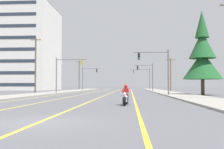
% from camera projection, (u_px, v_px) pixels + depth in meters
% --- Properties ---
extents(ground_plane, '(400.00, 400.00, 0.00)m').
position_uv_depth(ground_plane, '(37.00, 122.00, 10.38)').
color(ground_plane, '#5B5B60').
extents(lane_stripe_center, '(0.16, 100.00, 0.01)m').
position_uv_depth(lane_stripe_center, '(113.00, 92.00, 55.24)').
color(lane_stripe_center, yellow).
rests_on(lane_stripe_center, ground).
extents(lane_stripe_left, '(0.16, 100.00, 0.01)m').
position_uv_depth(lane_stripe_left, '(94.00, 92.00, 55.49)').
color(lane_stripe_left, yellow).
rests_on(lane_stripe_left, ground).
extents(lane_stripe_right, '(0.16, 100.00, 0.01)m').
position_uv_depth(lane_stripe_right, '(132.00, 92.00, 54.99)').
color(lane_stripe_right, yellow).
rests_on(lane_stripe_right, ground).
extents(lane_stripe_far_left, '(0.16, 100.00, 0.01)m').
position_uv_depth(lane_stripe_far_left, '(78.00, 92.00, 55.72)').
color(lane_stripe_far_left, yellow).
rests_on(lane_stripe_far_left, ground).
extents(sidewalk_kerb_right, '(4.40, 110.00, 0.14)m').
position_uv_depth(sidewalk_kerb_right, '(168.00, 93.00, 49.58)').
color(sidewalk_kerb_right, '#9E998E').
rests_on(sidewalk_kerb_right, ground).
extents(sidewalk_kerb_left, '(4.40, 110.00, 0.14)m').
position_uv_depth(sidewalk_kerb_left, '(55.00, 92.00, 50.95)').
color(sidewalk_kerb_left, '#9E998E').
rests_on(sidewalk_kerb_left, ground).
extents(motorcycle_with_rider, '(0.70, 2.19, 1.46)m').
position_uv_depth(motorcycle_with_rider, '(126.00, 97.00, 19.30)').
color(motorcycle_with_rider, black).
rests_on(motorcycle_with_rider, ground).
extents(traffic_signal_near_right, '(4.70, 0.58, 6.20)m').
position_uv_depth(traffic_signal_near_right, '(158.00, 65.00, 36.29)').
color(traffic_signal_near_right, '#56565B').
rests_on(traffic_signal_near_right, ground).
extents(traffic_signal_near_left, '(5.30, 0.37, 6.20)m').
position_uv_depth(traffic_signal_near_left, '(65.00, 70.00, 46.77)').
color(traffic_signal_near_left, '#56565B').
rests_on(traffic_signal_near_left, ground).
extents(traffic_signal_mid_right, '(3.99, 0.52, 6.20)m').
position_uv_depth(traffic_signal_mid_right, '(148.00, 73.00, 59.80)').
color(traffic_signal_mid_right, '#56565B').
rests_on(traffic_signal_mid_right, ground).
extents(traffic_signal_mid_left, '(4.52, 0.37, 6.20)m').
position_uv_depth(traffic_signal_mid_left, '(87.00, 75.00, 71.65)').
color(traffic_signal_mid_left, '#56565B').
rests_on(traffic_signal_mid_left, ground).
extents(traffic_signal_far_right, '(5.38, 0.49, 6.20)m').
position_uv_depth(traffic_signal_far_right, '(144.00, 76.00, 76.56)').
color(traffic_signal_far_right, '#56565B').
rests_on(traffic_signal_far_right, ground).
extents(utility_pole_left_near, '(1.91, 0.26, 10.04)m').
position_uv_depth(utility_pole_left_near, '(35.00, 64.00, 48.88)').
color(utility_pole_left_near, brown).
rests_on(utility_pole_left_near, ground).
extents(utility_pole_right_far, '(2.28, 0.26, 8.06)m').
position_uv_depth(utility_pole_right_far, '(171.00, 74.00, 66.54)').
color(utility_pole_right_far, brown).
rests_on(utility_pole_right_far, ground).
extents(utility_pole_left_far, '(2.23, 0.26, 9.78)m').
position_uv_depth(utility_pole_left_far, '(79.00, 74.00, 91.88)').
color(utility_pole_left_far, '#4C3828').
rests_on(utility_pole_left_far, ground).
extents(conifer_tree_right_verge_near, '(5.62, 5.62, 12.38)m').
position_uv_depth(conifer_tree_right_verge_near, '(202.00, 56.00, 39.37)').
color(conifer_tree_right_verge_near, '#4C3828').
rests_on(conifer_tree_right_verge_near, ground).
extents(apartment_building_far_left_block, '(24.95, 20.45, 26.17)m').
position_uv_depth(apartment_building_far_left_block, '(14.00, 48.00, 84.35)').
color(apartment_building_far_left_block, silver).
rests_on(apartment_building_far_left_block, ground).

